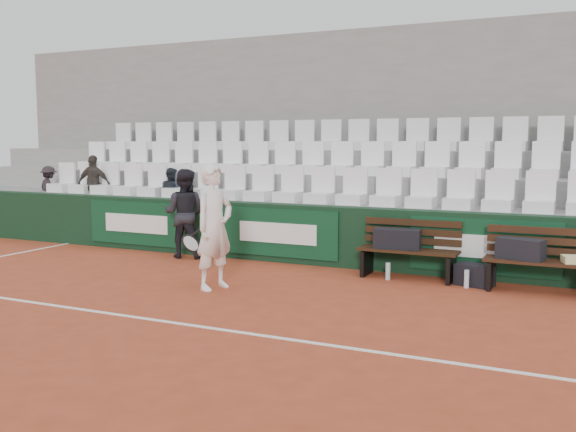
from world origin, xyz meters
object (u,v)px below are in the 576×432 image
object	(u,v)px
sports_bag_ground	(475,275)
ball_kid	(184,213)
water_bottle_far	(467,279)
sports_bag_left	(397,239)
bench_left	(408,264)
sports_bag_right	(520,249)
spectator_b	(93,163)
spectator_c	(171,171)
water_bottle_near	(388,271)
spectator_a	(48,168)
bench_right	(540,277)
tennis_player	(214,227)

from	to	relation	value
sports_bag_ground	ball_kid	xyz separation A→B (m)	(-5.09, 0.13, 0.64)
water_bottle_far	ball_kid	world-z (taller)	ball_kid
sports_bag_left	bench_left	bearing A→B (deg)	1.21
bench_left	ball_kid	world-z (taller)	ball_kid
sports_bag_right	spectator_b	world-z (taller)	spectator_b
bench_left	sports_bag_ground	world-z (taller)	bench_left
spectator_c	bench_left	bearing A→B (deg)	179.84
bench_left	spectator_b	xyz separation A→B (m)	(-6.98, 0.97, 1.40)
water_bottle_near	water_bottle_far	bearing A→B (deg)	-2.92
bench_left	sports_bag_left	world-z (taller)	sports_bag_left
spectator_a	spectator_b	bearing A→B (deg)	-158.73
sports_bag_right	spectator_a	distance (m)	9.97
ball_kid	spectator_c	world-z (taller)	spectator_c
water_bottle_near	bench_right	bearing A→B (deg)	1.99
bench_right	sports_bag_ground	world-z (taller)	bench_right
water_bottle_far	ball_kid	size ratio (longest dim) A/B	0.16
sports_bag_ground	sports_bag_right	bearing A→B (deg)	-6.79
sports_bag_left	water_bottle_near	world-z (taller)	sports_bag_left
water_bottle_near	bench_left	bearing A→B (deg)	41.02
water_bottle_far	spectator_a	distance (m)	9.36
sports_bag_right	ball_kid	bearing A→B (deg)	177.92
tennis_player	spectator_c	world-z (taller)	spectator_c
bench_left	sports_bag_right	distance (m)	1.66
sports_bag_left	spectator_a	world-z (taller)	spectator_a
water_bottle_near	tennis_player	bearing A→B (deg)	-141.52
tennis_player	spectator_c	size ratio (longest dim) A/B	1.74
bench_right	sports_bag_right	world-z (taller)	sports_bag_right
sports_bag_right	spectator_b	bearing A→B (deg)	172.59
sports_bag_left	spectator_c	size ratio (longest dim) A/B	0.69
sports_bag_ground	water_bottle_far	bearing A→B (deg)	-111.37
ball_kid	spectator_c	bearing A→B (deg)	-58.89
spectator_c	bench_right	bearing A→B (deg)	-178.34
sports_bag_ground	spectator_b	world-z (taller)	spectator_b
bench_right	water_bottle_far	world-z (taller)	bench_right
sports_bag_ground	bench_right	bearing A→B (deg)	-4.34
ball_kid	water_bottle_near	bearing A→B (deg)	161.49
water_bottle_far	water_bottle_near	bearing A→B (deg)	177.08
sports_bag_right	bench_left	bearing A→B (deg)	174.83
spectator_c	tennis_player	bearing A→B (deg)	145.00
water_bottle_near	spectator_c	xyz separation A→B (m)	(-4.77, 1.19, 1.38)
sports_bag_left	sports_bag_ground	size ratio (longest dim) A/B	1.35
ball_kid	tennis_player	bearing A→B (deg)	119.12
water_bottle_near	water_bottle_far	world-z (taller)	water_bottle_near
bench_right	water_bottle_far	xyz separation A→B (m)	(-0.96, -0.13, -0.10)
spectator_b	bench_right	bearing A→B (deg)	158.77
spectator_a	tennis_player	bearing A→B (deg)	176.06
ball_kid	spectator_b	size ratio (longest dim) A/B	1.28
spectator_b	tennis_player	bearing A→B (deg)	135.04
water_bottle_near	spectator_b	xyz separation A→B (m)	(-6.74, 1.19, 1.49)
bench_right	tennis_player	xyz separation A→B (m)	(-4.17, -1.70, 0.66)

